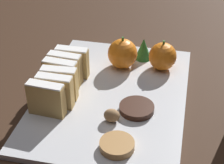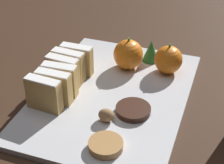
{
  "view_description": "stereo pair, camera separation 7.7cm",
  "coord_description": "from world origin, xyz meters",
  "views": [
    {
      "loc": [
        0.14,
        -0.62,
        0.47
      ],
      "look_at": [
        0.0,
        0.0,
        0.04
      ],
      "focal_mm": 60.0,
      "sensor_mm": 36.0,
      "label": 1
    },
    {
      "loc": [
        0.21,
        -0.6,
        0.47
      ],
      "look_at": [
        0.0,
        0.0,
        0.04
      ],
      "focal_mm": 60.0,
      "sensor_mm": 36.0,
      "label": 2
    }
  ],
  "objects": [
    {
      "name": "chocolate_cookie",
      "position": [
        0.06,
        -0.04,
        0.02
      ],
      "size": [
        0.07,
        0.07,
        0.01
      ],
      "color": "#381E14",
      "rests_on": "serving_platter"
    },
    {
      "name": "stollen_slice_front",
      "position": [
        -0.11,
        -0.09,
        0.05
      ],
      "size": [
        0.07,
        0.03,
        0.07
      ],
      "color": "tan",
      "rests_on": "serving_platter"
    },
    {
      "name": "stollen_slice_sixth",
      "position": [
        -0.1,
        0.05,
        0.05
      ],
      "size": [
        0.07,
        0.02,
        0.07
      ],
      "color": "tan",
      "rests_on": "serving_platter"
    },
    {
      "name": "serving_platter",
      "position": [
        0.0,
        0.0,
        0.01
      ],
      "size": [
        0.31,
        0.43,
        0.01
      ],
      "color": "silver",
      "rests_on": "ground_plane"
    },
    {
      "name": "stollen_slice_second",
      "position": [
        -0.1,
        -0.06,
        0.05
      ],
      "size": [
        0.07,
        0.02,
        0.07
      ],
      "color": "tan",
      "rests_on": "serving_platter"
    },
    {
      "name": "orange_far",
      "position": [
        0.09,
        0.12,
        0.04
      ],
      "size": [
        0.06,
        0.06,
        0.07
      ],
      "color": "orange",
      "rests_on": "serving_platter"
    },
    {
      "name": "stollen_slice_fifth",
      "position": [
        -0.11,
        0.02,
        0.05
      ],
      "size": [
        0.07,
        0.03,
        0.07
      ],
      "color": "tan",
      "rests_on": "serving_platter"
    },
    {
      "name": "stollen_slice_third",
      "position": [
        -0.1,
        -0.03,
        0.05
      ],
      "size": [
        0.07,
        0.03,
        0.07
      ],
      "color": "tan",
      "rests_on": "serving_platter"
    },
    {
      "name": "evergreen_sprig",
      "position": [
        0.04,
        0.16,
        0.04
      ],
      "size": [
        0.04,
        0.04,
        0.05
      ],
      "color": "#23662D",
      "rests_on": "serving_platter"
    },
    {
      "name": "orange_near",
      "position": [
        0.0,
        0.11,
        0.05
      ],
      "size": [
        0.07,
        0.07,
        0.08
      ],
      "color": "orange",
      "rests_on": "serving_platter"
    },
    {
      "name": "walnut",
      "position": [
        0.02,
        -0.09,
        0.02
      ],
      "size": [
        0.03,
        0.03,
        0.03
      ],
      "color": "#8E6B47",
      "rests_on": "serving_platter"
    },
    {
      "name": "gingerbread_cookie",
      "position": [
        0.04,
        -0.16,
        0.02
      ],
      "size": [
        0.06,
        0.06,
        0.01
      ],
      "color": "#B27F47",
      "rests_on": "serving_platter"
    },
    {
      "name": "stollen_slice_fourth",
      "position": [
        -0.11,
        -0.01,
        0.05
      ],
      "size": [
        0.07,
        0.03,
        0.07
      ],
      "color": "tan",
      "rests_on": "serving_platter"
    },
    {
      "name": "ground_plane",
      "position": [
        0.0,
        0.0,
        0.0
      ],
      "size": [
        6.0,
        6.0,
        0.0
      ],
      "primitive_type": "plane",
      "color": "#382316"
    }
  ]
}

